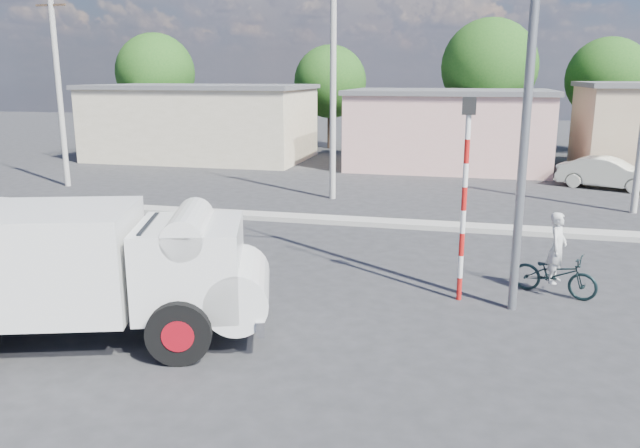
% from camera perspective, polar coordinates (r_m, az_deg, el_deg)
% --- Properties ---
extents(ground_plane, '(120.00, 120.00, 0.00)m').
position_cam_1_polar(ground_plane, '(13.12, -1.87, -7.96)').
color(ground_plane, '#29292B').
rests_on(ground_plane, ground).
extents(median, '(40.00, 0.80, 0.16)m').
position_cam_1_polar(median, '(20.57, 4.14, 0.21)').
color(median, '#99968E').
rests_on(median, ground).
extents(truck, '(6.44, 3.94, 2.50)m').
position_cam_1_polar(truck, '(11.97, -19.66, -3.86)').
color(truck, black).
rests_on(truck, ground).
extents(bicycle, '(1.95, 1.28, 0.97)m').
position_cam_1_polar(bicycle, '(14.83, 20.67, -4.31)').
color(bicycle, black).
rests_on(bicycle, ground).
extents(cyclist, '(0.57, 0.68, 1.58)m').
position_cam_1_polar(cyclist, '(14.74, 20.76, -3.17)').
color(cyclist, silver).
rests_on(cyclist, ground).
extents(car_cream, '(4.32, 2.88, 1.35)m').
position_cam_1_polar(car_cream, '(29.55, 24.85, 4.24)').
color(car_cream, beige).
rests_on(car_cream, ground).
extents(traffic_pole, '(0.28, 0.18, 4.36)m').
position_cam_1_polar(traffic_pole, '(13.43, 13.12, 3.70)').
color(traffic_pole, red).
rests_on(traffic_pole, ground).
extents(streetlight, '(2.34, 0.22, 9.00)m').
position_cam_1_polar(streetlight, '(12.97, 17.93, 13.60)').
color(streetlight, slate).
rests_on(streetlight, ground).
extents(building_row, '(37.80, 7.30, 4.44)m').
position_cam_1_polar(building_row, '(33.92, 10.12, 8.80)').
color(building_row, '#C4B794').
rests_on(building_row, ground).
extents(tree_row, '(51.24, 7.43, 8.42)m').
position_cam_1_polar(tree_row, '(40.49, 20.19, 12.94)').
color(tree_row, '#38281E').
rests_on(tree_row, ground).
extents(utility_poles, '(35.40, 0.24, 8.00)m').
position_cam_1_polar(utility_poles, '(23.76, 13.90, 11.36)').
color(utility_poles, '#99968E').
rests_on(utility_poles, ground).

